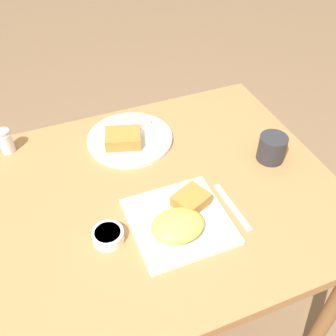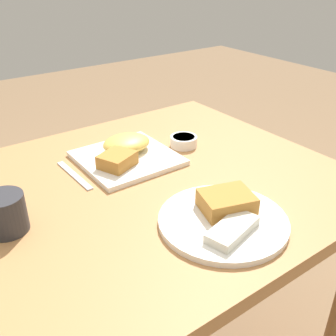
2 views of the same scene
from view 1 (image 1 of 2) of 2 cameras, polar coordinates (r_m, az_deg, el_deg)
ground_plane at (r=1.75m, az=-0.27°, el=-20.18°), size 8.00×8.00×0.00m
dining_table at (r=1.20m, az=-0.38°, el=-5.98°), size 0.98×0.85×0.75m
plate_square_near at (r=1.03m, az=1.78°, el=-7.54°), size 0.25×0.25×0.06m
plate_oval_far at (r=1.29m, az=-5.77°, el=4.42°), size 0.28×0.28×0.05m
sauce_ramekin at (r=1.02m, az=-8.69°, el=-9.67°), size 0.08×0.08×0.03m
salt_shaker at (r=1.33m, az=-22.44°, el=3.47°), size 0.04×0.04×0.08m
butter_knife at (r=1.10m, az=9.31°, el=-5.58°), size 0.02×0.18×0.00m
coffee_mug at (r=1.24m, az=14.86°, el=2.81°), size 0.09×0.09×0.08m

